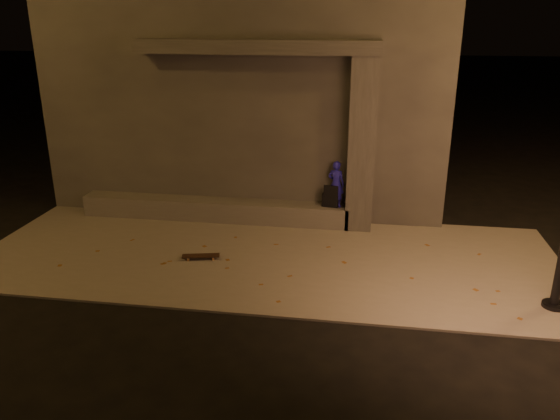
% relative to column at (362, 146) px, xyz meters
% --- Properties ---
extents(ground, '(120.00, 120.00, 0.00)m').
position_rel_column_xyz_m(ground, '(-1.70, -3.75, -1.84)').
color(ground, black).
rests_on(ground, ground).
extents(sidewalk, '(11.00, 4.40, 0.04)m').
position_rel_column_xyz_m(sidewalk, '(-1.70, -1.75, -1.82)').
color(sidewalk, slate).
rests_on(sidewalk, ground).
extents(building, '(9.00, 5.10, 5.22)m').
position_rel_column_xyz_m(building, '(-2.70, 2.74, 0.77)').
color(building, '#3B3936').
rests_on(building, ground).
extents(ledge, '(6.00, 0.55, 0.45)m').
position_rel_column_xyz_m(ledge, '(-3.20, 0.00, -1.58)').
color(ledge, '#56544E').
rests_on(ledge, sidewalk).
extents(column, '(0.55, 0.55, 3.60)m').
position_rel_column_xyz_m(column, '(0.00, 0.00, 0.00)').
color(column, '#3B3936').
rests_on(column, sidewalk).
extents(canopy, '(5.00, 0.70, 0.28)m').
position_rel_column_xyz_m(canopy, '(-2.20, 0.05, 1.94)').
color(canopy, '#3B3936').
rests_on(canopy, column).
extents(skateboarder, '(0.42, 0.35, 1.01)m').
position_rel_column_xyz_m(skateboarder, '(-0.50, 0.00, -0.85)').
color(skateboarder, '#1E1AA9').
rests_on(skateboarder, ledge).
extents(backpack, '(0.38, 0.28, 0.49)m').
position_rel_column_xyz_m(backpack, '(-0.60, 0.00, -1.18)').
color(backpack, black).
rests_on(backpack, ledge).
extents(skateboard, '(0.72, 0.34, 0.08)m').
position_rel_column_xyz_m(skateboard, '(-2.88, -2.13, -1.74)').
color(skateboard, black).
rests_on(skateboard, sidewalk).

